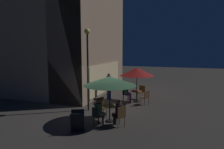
% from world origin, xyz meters
% --- Properties ---
extents(ground_plane, '(60.00, 60.00, 0.00)m').
position_xyz_m(ground_plane, '(0.00, 0.00, 0.00)').
color(ground_plane, '#37332E').
extents(cafe_building, '(8.61, 8.53, 9.93)m').
position_xyz_m(cafe_building, '(3.88, 4.02, 4.96)').
color(cafe_building, '#977B62').
rests_on(cafe_building, ground).
extents(street_lamp_near_corner, '(0.31, 0.31, 4.50)m').
position_xyz_m(street_lamp_near_corner, '(0.70, 0.78, 3.05)').
color(street_lamp_near_corner, black).
rests_on(street_lamp_near_corner, ground).
extents(menu_sandwich_board, '(0.80, 0.77, 0.84)m').
position_xyz_m(menu_sandwich_board, '(-2.01, -0.03, 0.43)').
color(menu_sandwich_board, black).
rests_on(menu_sandwich_board, ground).
extents(cafe_table_0, '(0.72, 0.72, 0.72)m').
position_xyz_m(cafe_table_0, '(3.31, -1.41, 0.52)').
color(cafe_table_0, black).
rests_on(cafe_table_0, ground).
extents(cafe_table_1, '(0.69, 0.69, 0.78)m').
position_xyz_m(cafe_table_1, '(-0.55, -0.93, 0.55)').
color(cafe_table_1, black).
rests_on(cafe_table_1, ground).
extents(patio_umbrella_0, '(2.16, 2.16, 2.24)m').
position_xyz_m(patio_umbrella_0, '(3.31, -1.41, 1.97)').
color(patio_umbrella_0, black).
rests_on(patio_umbrella_0, ground).
extents(patio_umbrella_1, '(2.45, 2.45, 2.16)m').
position_xyz_m(patio_umbrella_1, '(-0.55, -0.93, 1.94)').
color(patio_umbrella_1, black).
rests_on(patio_umbrella_1, ground).
extents(cafe_chair_0, '(0.53, 0.53, 0.94)m').
position_xyz_m(cafe_chair_0, '(4.09, -1.61, 0.56)').
color(cafe_chair_0, brown).
rests_on(cafe_chair_0, ground).
extents(cafe_chair_1, '(0.44, 0.44, 0.98)m').
position_xyz_m(cafe_chair_1, '(3.21, -0.63, 0.59)').
color(cafe_chair_1, black).
rests_on(cafe_chair_1, ground).
extents(cafe_chair_2, '(0.57, 0.57, 0.89)m').
position_xyz_m(cafe_chair_2, '(2.79, -2.10, 0.54)').
color(cafe_chair_2, brown).
rests_on(cafe_chair_2, ground).
extents(cafe_chair_3, '(0.60, 0.60, 0.96)m').
position_xyz_m(cafe_chair_3, '(0.00, -0.28, 0.57)').
color(cafe_chair_3, '#523B15').
rests_on(cafe_chair_3, ground).
extents(cafe_chair_4, '(0.53, 0.53, 0.86)m').
position_xyz_m(cafe_chair_4, '(-1.28, -0.59, 0.53)').
color(cafe_chair_4, '#282823').
rests_on(cafe_chair_4, ground).
extents(cafe_chair_5, '(0.61, 0.61, 0.94)m').
position_xyz_m(cafe_chair_5, '(-1.04, -1.60, 0.55)').
color(cafe_chair_5, '#4E351B').
rests_on(cafe_chair_5, ground).
extents(patron_seated_0, '(0.38, 0.54, 1.21)m').
position_xyz_m(patron_seated_0, '(3.22, -0.77, 0.69)').
color(patron_seated_0, '#56325F').
rests_on(patron_seated_0, ground).
extents(patron_seated_1, '(0.53, 0.45, 1.22)m').
position_xyz_m(patron_seated_1, '(-1.15, -0.65, 0.69)').
color(patron_seated_1, slate).
rests_on(patron_seated_1, ground).
extents(patron_seated_2, '(0.48, 0.52, 1.19)m').
position_xyz_m(patron_seated_2, '(-0.95, -1.47, 0.68)').
color(patron_seated_2, black).
rests_on(patron_seated_2, ground).
extents(patron_standing_3, '(0.34, 0.34, 1.78)m').
position_xyz_m(patron_standing_3, '(3.39, 0.52, 0.90)').
color(patron_standing_3, '#1B244F').
rests_on(patron_standing_3, ground).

